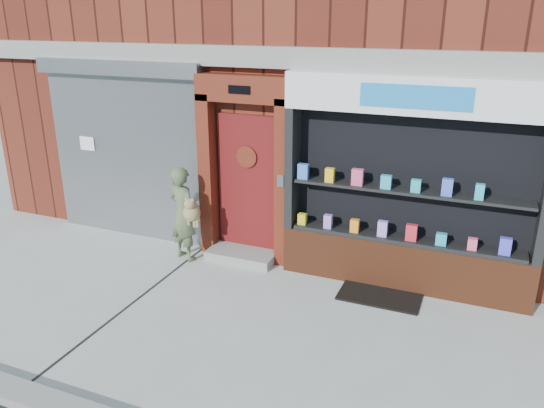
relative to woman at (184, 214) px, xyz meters
The scene contains 7 objects.
ground 2.27m from the woman, 41.05° to the right, with size 80.00×80.00×0.00m, color #9E9E99.
building 5.84m from the woman, 70.67° to the left, with size 12.00×8.16×8.00m.
shutter_bay 1.76m from the woman, 159.32° to the left, with size 3.10×0.30×3.04m.
red_door_bay 1.19m from the woman, 27.97° to the left, with size 1.52×0.58×2.90m.
pharmacy_bay 3.44m from the woman, ahead, with size 3.50×0.41×3.00m.
woman is the anchor object (origin of this frame).
doormat 3.24m from the woman, ahead, with size 1.12×0.79×0.03m, color black.
Camera 1 is at (2.64, -5.27, 3.72)m, focal length 35.00 mm.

